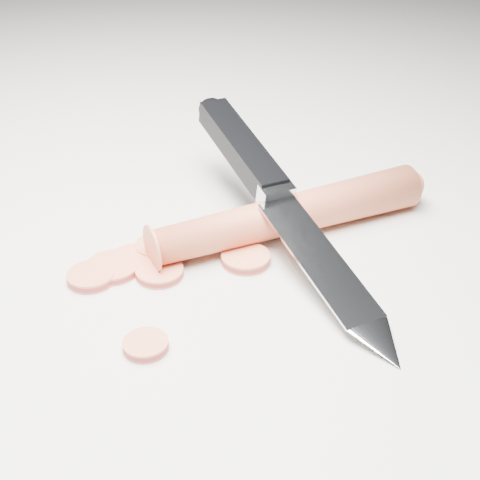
% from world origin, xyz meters
% --- Properties ---
extents(ground, '(2.40, 2.40, 0.00)m').
position_xyz_m(ground, '(0.00, 0.00, 0.00)').
color(ground, silver).
rests_on(ground, ground).
extents(carrot, '(0.17, 0.19, 0.03)m').
position_xyz_m(carrot, '(0.07, 0.05, 0.02)').
color(carrot, '#D55734').
rests_on(carrot, ground).
extents(carrot_slice_0, '(0.04, 0.04, 0.01)m').
position_xyz_m(carrot_slice_0, '(-0.02, -0.03, 0.00)').
color(carrot_slice_0, '#EE6D49').
rests_on(carrot_slice_0, ground).
extents(carrot_slice_1, '(0.04, 0.04, 0.01)m').
position_xyz_m(carrot_slice_1, '(-0.02, -0.05, 0.00)').
color(carrot_slice_1, '#EE6D49').
rests_on(carrot_slice_1, ground).
extents(carrot_slice_2, '(0.04, 0.04, 0.01)m').
position_xyz_m(carrot_slice_2, '(-0.01, -0.01, 0.00)').
color(carrot_slice_2, '#EE6D49').
rests_on(carrot_slice_2, ground).
extents(carrot_slice_3, '(0.03, 0.03, 0.01)m').
position_xyz_m(carrot_slice_3, '(0.01, -0.04, 0.00)').
color(carrot_slice_3, '#EE6D49').
rests_on(carrot_slice_3, ground).
extents(carrot_slice_4, '(0.04, 0.04, 0.01)m').
position_xyz_m(carrot_slice_4, '(0.06, 0.00, 0.00)').
color(carrot_slice_4, '#EE6D49').
rests_on(carrot_slice_4, ground).
extents(carrot_slice_5, '(0.03, 0.03, 0.01)m').
position_xyz_m(carrot_slice_5, '(-0.03, -0.06, 0.00)').
color(carrot_slice_5, '#EE6D49').
rests_on(carrot_slice_5, ground).
extents(carrot_slice_6, '(0.03, 0.03, 0.01)m').
position_xyz_m(carrot_slice_6, '(0.04, -0.11, 0.00)').
color(carrot_slice_6, '#EE6D49').
rests_on(carrot_slice_6, ground).
extents(kitchen_knife, '(0.25, 0.22, 0.07)m').
position_xyz_m(kitchen_knife, '(0.08, 0.03, 0.04)').
color(kitchen_knife, '#BABDC1').
rests_on(kitchen_knife, ground).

